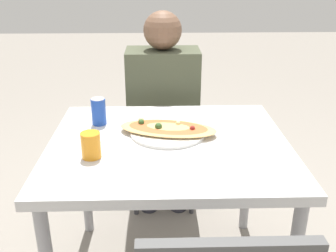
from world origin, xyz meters
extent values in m
cube|color=silver|center=(0.00, 0.00, 0.72)|extent=(1.01, 0.87, 0.04)
cylinder|color=#99999E|center=(-0.45, 0.38, 0.35)|extent=(0.05, 0.05, 0.70)
cylinder|color=#99999E|center=(0.45, 0.38, 0.35)|extent=(0.05, 0.05, 0.70)
cube|color=#4C4C4C|center=(-0.01, 0.69, 0.45)|extent=(0.40, 0.40, 0.04)
cube|color=#4C4C4C|center=(-0.01, 0.88, 0.70)|extent=(0.38, 0.03, 0.46)
cylinder|color=#38383D|center=(0.16, 0.52, 0.22)|extent=(0.03, 0.03, 0.43)
cylinder|color=#38383D|center=(-0.18, 0.52, 0.22)|extent=(0.03, 0.03, 0.43)
cylinder|color=#38383D|center=(0.16, 0.86, 0.22)|extent=(0.03, 0.03, 0.43)
cylinder|color=#38383D|center=(-0.18, 0.86, 0.22)|extent=(0.03, 0.03, 0.43)
cylinder|color=#2D2D38|center=(0.08, 0.57, 0.24)|extent=(0.10, 0.10, 0.47)
cylinder|color=#2D2D38|center=(-0.11, 0.57, 0.24)|extent=(0.10, 0.10, 0.47)
cube|color=#474C38|center=(-0.01, 0.66, 0.73)|extent=(0.41, 0.24, 0.51)
sphere|color=brown|center=(-0.01, 0.66, 1.09)|extent=(0.21, 0.21, 0.21)
cylinder|color=white|center=(0.00, 0.08, 0.74)|extent=(0.33, 0.33, 0.01)
ellipsoid|color=#E0AD66|center=(0.00, 0.08, 0.76)|extent=(0.46, 0.28, 0.02)
ellipsoid|color=#D16033|center=(0.00, 0.08, 0.77)|extent=(0.38, 0.23, 0.01)
sphere|color=beige|center=(0.05, 0.11, 0.77)|extent=(0.02, 0.02, 0.02)
sphere|color=maroon|center=(0.10, 0.05, 0.77)|extent=(0.02, 0.02, 0.02)
sphere|color=#335928|center=(-0.12, 0.12, 0.77)|extent=(0.03, 0.03, 0.03)
sphere|color=#335928|center=(-0.04, 0.07, 0.78)|extent=(0.03, 0.03, 0.03)
sphere|color=beige|center=(-0.12, 0.15, 0.77)|extent=(0.03, 0.03, 0.03)
cylinder|color=#1E47B2|center=(-0.32, 0.20, 0.80)|extent=(0.07, 0.07, 0.12)
cylinder|color=silver|center=(-0.32, 0.20, 0.86)|extent=(0.06, 0.06, 0.00)
cylinder|color=orange|center=(-0.30, -0.13, 0.79)|extent=(0.08, 0.08, 0.10)
camera|label=1|loc=(-0.05, -1.50, 1.44)|focal=42.00mm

